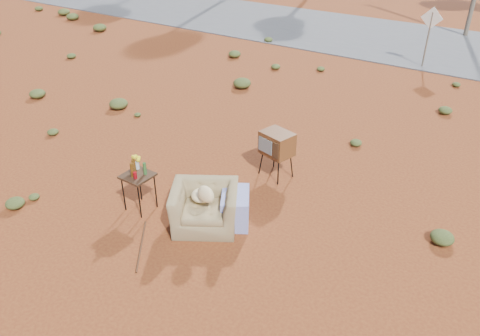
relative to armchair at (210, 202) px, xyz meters
The scene contains 8 objects.
ground 0.74m from the armchair, behind, with size 140.00×140.00×0.00m, color brown.
highway 15.11m from the armchair, 91.98° to the left, with size 140.00×7.00×0.04m, color #565659.
armchair is the anchor object (origin of this frame).
tv_unit 2.33m from the armchair, 85.65° to the left, with size 0.81×0.71×1.11m.
side_table 1.63m from the armchair, 167.89° to the right, with size 0.59×0.59×1.14m.
rusty_bar 1.53m from the armchair, 118.35° to the right, with size 0.04×0.04×1.43m, color #4D2914.
road_sign 12.17m from the armchair, 85.37° to the left, with size 0.78×0.06×2.19m.
scrub_patch 4.71m from the armchair, 106.65° to the left, with size 17.49×8.07×0.33m.
Camera 1 is at (5.06, -6.01, 5.72)m, focal length 35.00 mm.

